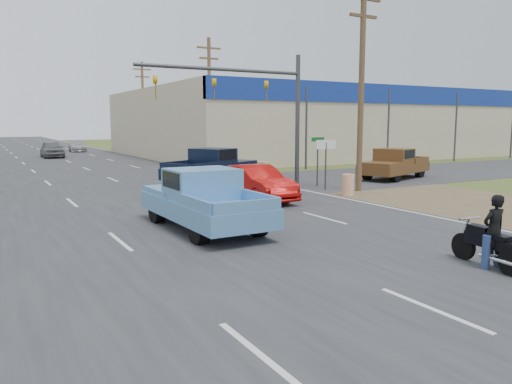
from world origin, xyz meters
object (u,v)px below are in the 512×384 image
red_convertible (256,183)px  navy_pickup (213,166)px  motorcycle (495,249)px  blue_pickup (202,198)px  distant_car_grey (52,149)px  brown_pickup (394,164)px  rider (494,234)px  distant_car_silver (77,146)px

red_convertible → navy_pickup: navy_pickup is taller
motorcycle → blue_pickup: bearing=124.6°
red_convertible → distant_car_grey: 33.87m
brown_pickup → blue_pickup: bearing=96.1°
rider → brown_pickup: (11.63, 14.96, 0.11)m
rider → distant_car_silver: size_ratio=0.38×
blue_pickup → navy_pickup: (5.28, 10.74, 0.02)m
blue_pickup → brown_pickup: size_ratio=0.99×
navy_pickup → distant_car_grey: navy_pickup is taller
red_convertible → rider: bearing=-92.1°
navy_pickup → distant_car_silver: size_ratio=1.46×
brown_pickup → rider: bearing=122.6°
rider → distant_car_grey: (-3.76, 45.25, 0.00)m
brown_pickup → distant_car_grey: (-15.39, 30.29, -0.11)m
distant_car_silver → motorcycle: bearing=-86.7°
blue_pickup → red_convertible: bearing=43.2°
brown_pickup → distant_car_silver: size_ratio=1.37×
blue_pickup → distant_car_grey: 37.84m
blue_pickup → rider: bearing=-62.1°
navy_pickup → distant_car_silver: (-0.98, 36.61, -0.36)m
brown_pickup → navy_pickup: bearing=53.4°
motorcycle → blue_pickup: size_ratio=0.37×
blue_pickup → brown_pickup: 17.43m
red_convertible → rider: (-0.24, -11.61, 0.06)m
blue_pickup → navy_pickup: size_ratio=0.93×
red_convertible → blue_pickup: 6.03m
blue_pickup → distant_car_silver: bearing=83.9°
rider → brown_pickup: 18.95m
distant_car_grey → distant_car_silver: 10.31m
navy_pickup → motorcycle: bearing=-30.5°
navy_pickup → blue_pickup: bearing=-52.9°
navy_pickup → brown_pickup: 10.91m
blue_pickup → motorcycle: bearing=-62.3°
blue_pickup → navy_pickup: navy_pickup is taller
rider → navy_pickup: (1.20, 18.15, 0.17)m
blue_pickup → distant_car_grey: bearing=88.6°
red_convertible → distant_car_grey: bearing=95.9°
rider → distant_car_silver: rider is taller
distant_car_grey → distant_car_silver: (3.97, 9.51, -0.19)m
distant_car_silver → navy_pickup: bearing=-84.9°
rider → red_convertible: bearing=-85.2°
motorcycle → navy_pickup: size_ratio=0.34×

